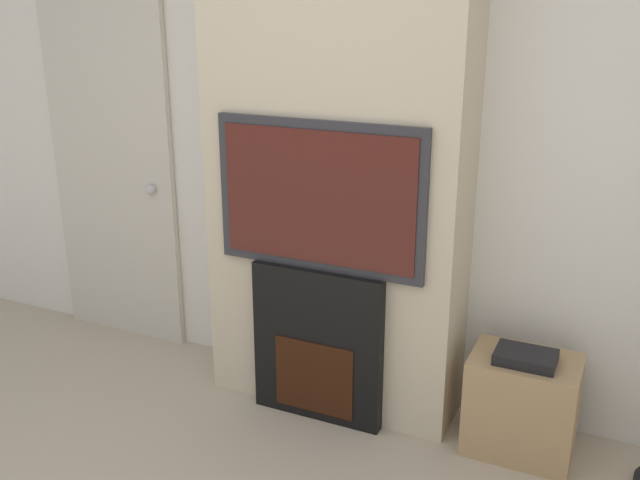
% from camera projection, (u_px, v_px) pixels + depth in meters
% --- Properties ---
extents(wall_back, '(6.00, 0.06, 2.70)m').
position_uv_depth(wall_back, '(354.00, 137.00, 3.56)').
color(wall_back, silver).
rests_on(wall_back, ground_plane).
extents(chimney_breast, '(1.27, 0.38, 2.70)m').
position_uv_depth(chimney_breast, '(337.00, 145.00, 3.37)').
color(chimney_breast, beige).
rests_on(chimney_breast, ground_plane).
extents(fireplace, '(0.67, 0.15, 0.79)m').
position_uv_depth(fireplace, '(320.00, 343.00, 3.51)').
color(fireplace, black).
rests_on(fireplace, ground_plane).
extents(television, '(1.03, 0.07, 0.71)m').
position_uv_depth(television, '(320.00, 196.00, 3.27)').
color(television, '#2D2D33').
rests_on(television, fireplace).
extents(media_stand, '(0.48, 0.34, 0.52)m').
position_uv_depth(media_stand, '(522.00, 403.00, 3.27)').
color(media_stand, tan).
rests_on(media_stand, ground_plane).
extents(entry_door, '(0.86, 0.09, 2.01)m').
position_uv_depth(entry_door, '(113.00, 176.00, 4.23)').
color(entry_door, beige).
rests_on(entry_door, ground_plane).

